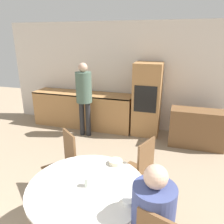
# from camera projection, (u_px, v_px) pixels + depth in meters

# --- Properties ---
(wall_back) EXTENTS (6.80, 0.05, 2.60)m
(wall_back) POSITION_uv_depth(u_px,v_px,m) (134.00, 77.00, 5.36)
(wall_back) COLOR silver
(wall_back) RESTS_ON ground_plane
(kitchen_counter) EXTENTS (2.58, 0.60, 0.89)m
(kitchen_counter) POSITION_uv_depth(u_px,v_px,m) (83.00, 109.00, 5.68)
(kitchen_counter) COLOR #AD7A47
(kitchen_counter) RESTS_ON ground_plane
(oven_unit) EXTENTS (0.62, 0.59, 1.70)m
(oven_unit) POSITION_uv_depth(u_px,v_px,m) (147.00, 100.00, 5.10)
(oven_unit) COLOR #AD7A47
(oven_unit) RESTS_ON ground_plane
(sideboard) EXTENTS (1.11, 0.45, 0.82)m
(sideboard) POSITION_uv_depth(u_px,v_px,m) (196.00, 128.00, 4.62)
(sideboard) COLOR brown
(sideboard) RESTS_ON ground_plane
(dining_table) EXTENTS (1.27, 1.27, 0.75)m
(dining_table) POSITION_uv_depth(u_px,v_px,m) (88.00, 202.00, 2.39)
(dining_table) COLOR brown
(dining_table) RESTS_ON ground_plane
(chair_far_left) EXTENTS (0.56, 0.56, 0.98)m
(chair_far_left) POSITION_uv_depth(u_px,v_px,m) (65.00, 161.00, 3.15)
(chair_far_left) COLOR brown
(chair_far_left) RESTS_ON ground_plane
(chair_far_right) EXTENTS (0.52, 0.52, 0.98)m
(chair_far_right) POSITION_uv_depth(u_px,v_px,m) (140.00, 168.00, 2.98)
(chair_far_right) COLOR brown
(chair_far_right) RESTS_ON ground_plane
(person_seated) EXTENTS (0.38, 0.45, 1.27)m
(person_seated) POSITION_uv_depth(u_px,v_px,m) (152.00, 222.00, 1.89)
(person_seated) COLOR #262628
(person_seated) RESTS_ON ground_plane
(person_standing) EXTENTS (0.36, 0.36, 1.71)m
(person_standing) POSITION_uv_depth(u_px,v_px,m) (84.00, 92.00, 4.93)
(person_standing) COLOR #262628
(person_standing) RESTS_ON ground_plane
(cup) EXTENTS (0.06, 0.06, 0.10)m
(cup) POSITION_uv_depth(u_px,v_px,m) (87.00, 182.00, 2.30)
(cup) COLOR silver
(cup) RESTS_ON dining_table
(bowl_near) EXTENTS (0.17, 0.17, 0.05)m
(bowl_near) POSITION_uv_depth(u_px,v_px,m) (116.00, 162.00, 2.71)
(bowl_near) COLOR beige
(bowl_near) RESTS_ON dining_table
(bowl_centre) EXTENTS (0.12, 0.12, 0.05)m
(bowl_centre) POSITION_uv_depth(u_px,v_px,m) (129.00, 202.00, 2.07)
(bowl_centre) COLOR white
(bowl_centre) RESTS_ON dining_table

